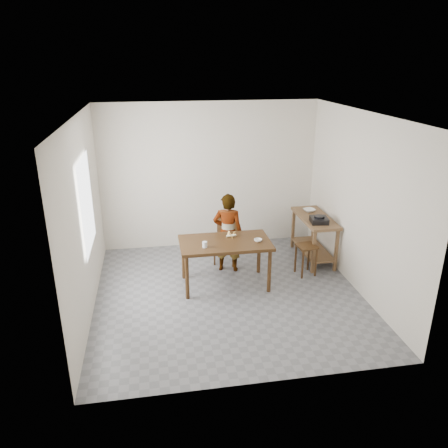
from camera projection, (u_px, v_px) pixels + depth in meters
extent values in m
cube|color=slate|center=(228.00, 295.00, 6.72)|extent=(4.00, 4.00, 0.04)
cube|color=white|center=(229.00, 113.00, 5.75)|extent=(4.00, 4.00, 0.04)
cube|color=silver|center=(209.00, 176.00, 8.10)|extent=(4.00, 0.04, 2.70)
cube|color=silver|center=(265.00, 276.00, 4.38)|extent=(4.00, 0.04, 2.70)
cube|color=silver|center=(82.00, 219.00, 5.92)|extent=(0.04, 4.00, 2.70)
cube|color=silver|center=(361.00, 204.00, 6.55)|extent=(0.04, 4.00, 2.70)
cube|color=white|center=(87.00, 204.00, 6.06)|extent=(0.02, 1.10, 1.30)
imported|color=silver|center=(228.00, 233.00, 7.25)|extent=(0.57, 0.45, 1.35)
cylinder|color=white|center=(205.00, 245.00, 6.50)|extent=(0.08, 0.08, 0.09)
imported|color=white|center=(258.00, 240.00, 6.72)|extent=(0.13, 0.13, 0.04)
imported|color=white|center=(309.00, 210.00, 7.87)|extent=(0.24, 0.24, 0.05)
cube|color=black|center=(319.00, 220.00, 7.33)|extent=(0.32, 0.32, 0.09)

